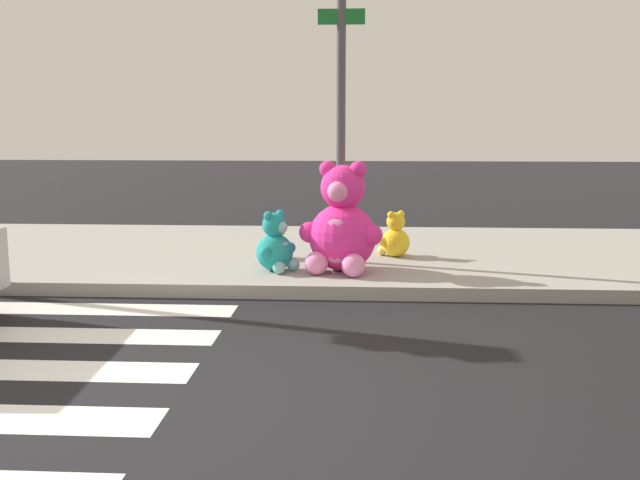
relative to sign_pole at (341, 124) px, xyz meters
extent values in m
plane|color=black|center=(-1.00, -4.40, -1.85)|extent=(60.00, 60.00, 0.00)
cube|color=#9E9B93|center=(-1.00, 0.80, -1.77)|extent=(28.00, 4.40, 0.15)
cube|color=white|center=(-2.61, -2.80, -1.85)|extent=(3.20, 0.45, 0.00)
cube|color=white|center=(-2.61, -1.90, -1.85)|extent=(3.20, 0.45, 0.00)
cylinder|color=#4C4C51|center=(0.00, 0.00, -0.10)|extent=(0.11, 0.11, 3.20)
cube|color=#19722D|center=(0.00, -0.02, 1.25)|extent=(0.56, 0.03, 0.18)
sphere|color=#F22D93|center=(0.04, -0.55, -1.31)|extent=(0.78, 0.78, 0.78)
ellipsoid|color=pink|center=(-0.03, -0.82, -1.31)|extent=(0.46, 0.27, 0.51)
sphere|color=#F22D93|center=(0.04, -0.55, -0.72)|extent=(0.52, 0.52, 0.52)
sphere|color=pink|center=(-0.01, -0.76, -0.75)|extent=(0.24, 0.24, 0.24)
sphere|color=#F22D93|center=(0.21, -0.59, -0.51)|extent=(0.20, 0.20, 0.20)
sphere|color=#F22D93|center=(0.38, -0.73, -1.25)|extent=(0.25, 0.25, 0.25)
sphere|color=pink|center=(0.17, -0.92, -1.56)|extent=(0.27, 0.27, 0.27)
sphere|color=#F22D93|center=(-0.14, -0.51, -0.51)|extent=(0.20, 0.20, 0.20)
sphere|color=#F22D93|center=(-0.35, -0.56, -1.25)|extent=(0.25, 0.25, 0.25)
sphere|color=pink|center=(-0.25, -0.82, -1.56)|extent=(0.27, 0.27, 0.27)
sphere|color=yellow|center=(0.70, 0.36, -1.52)|extent=(0.36, 0.36, 0.36)
ellipsoid|color=#F0DB80|center=(0.63, 0.47, -1.52)|extent=(0.21, 0.18, 0.24)
sphere|color=yellow|center=(0.70, 0.36, -1.24)|extent=(0.24, 0.24, 0.24)
sphere|color=#F0DB80|center=(0.64, 0.45, -1.26)|extent=(0.11, 0.11, 0.11)
sphere|color=yellow|center=(0.63, 0.32, -1.15)|extent=(0.09, 0.09, 0.09)
sphere|color=yellow|center=(0.54, 0.30, -1.49)|extent=(0.11, 0.11, 0.11)
sphere|color=#F0DB80|center=(0.53, 0.43, -1.64)|extent=(0.13, 0.13, 0.13)
sphere|color=yellow|center=(0.77, 0.41, -1.15)|extent=(0.09, 0.09, 0.09)
sphere|color=yellow|center=(0.82, 0.50, -1.49)|extent=(0.11, 0.11, 0.11)
sphere|color=#F0DB80|center=(0.69, 0.55, -1.64)|extent=(0.13, 0.13, 0.13)
sphere|color=#8CD133|center=(-0.80, 0.15, -1.55)|extent=(0.30, 0.30, 0.30)
ellipsoid|color=#B8DE87|center=(-0.83, 0.05, -1.55)|extent=(0.18, 0.11, 0.19)
sphere|color=#8CD133|center=(-0.80, 0.15, -1.33)|extent=(0.19, 0.19, 0.19)
sphere|color=#B8DE87|center=(-0.82, 0.07, -1.34)|extent=(0.09, 0.09, 0.09)
sphere|color=#8CD133|center=(-0.73, 0.13, -1.25)|extent=(0.07, 0.07, 0.07)
sphere|color=#8CD133|center=(-0.67, 0.08, -1.53)|extent=(0.09, 0.09, 0.09)
sphere|color=#B8DE87|center=(-0.75, 0.01, -1.65)|extent=(0.10, 0.10, 0.10)
sphere|color=#8CD133|center=(-0.86, 0.17, -1.25)|extent=(0.07, 0.07, 0.07)
sphere|color=#8CD133|center=(-0.94, 0.16, -1.53)|extent=(0.09, 0.09, 0.09)
sphere|color=#B8DE87|center=(-0.91, 0.06, -1.65)|extent=(0.10, 0.10, 0.10)
sphere|color=teal|center=(-0.75, -0.60, -1.48)|extent=(0.43, 0.43, 0.43)
ellipsoid|color=#7BBFBC|center=(-0.63, -0.70, -1.48)|extent=(0.22, 0.25, 0.28)
sphere|color=teal|center=(-0.75, -0.60, -1.16)|extent=(0.28, 0.28, 0.28)
sphere|color=#7BBFBC|center=(-0.66, -0.68, -1.17)|extent=(0.13, 0.13, 0.13)
sphere|color=teal|center=(-0.69, -0.52, -1.04)|extent=(0.11, 0.11, 0.11)
sphere|color=teal|center=(-0.58, -0.47, -1.45)|extent=(0.14, 0.14, 0.14)
sphere|color=#7BBFBC|center=(-0.53, -0.62, -1.62)|extent=(0.15, 0.15, 0.15)
sphere|color=teal|center=(-0.81, -0.68, -1.04)|extent=(0.11, 0.11, 0.11)
sphere|color=teal|center=(-0.83, -0.80, -1.45)|extent=(0.14, 0.14, 0.14)
sphere|color=#7BBFBC|center=(-0.68, -0.81, -1.62)|extent=(0.15, 0.15, 0.15)
camera|label=1|loc=(0.25, -8.84, 0.04)|focal=40.45mm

